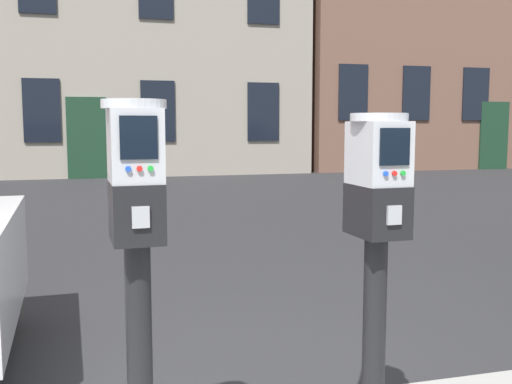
# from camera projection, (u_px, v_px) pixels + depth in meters

# --- Properties ---
(parking_meter_near_kerb) EXTENTS (0.22, 0.26, 1.35)m
(parking_meter_near_kerb) POSITION_uv_depth(u_px,v_px,m) (137.00, 224.00, 2.03)
(parking_meter_near_kerb) COLOR black
(parking_meter_near_kerb) RESTS_ON sidewalk_slab
(parking_meter_twin_adjacent) EXTENTS (0.22, 0.26, 1.31)m
(parking_meter_twin_adjacent) POSITION_uv_depth(u_px,v_px,m) (377.00, 221.00, 2.27)
(parking_meter_twin_adjacent) COLOR black
(parking_meter_twin_adjacent) RESTS_ON sidewalk_slab
(townhouse_cream_stone) EXTENTS (8.72, 6.34, 9.54)m
(townhouse_cream_stone) POSITION_uv_depth(u_px,v_px,m) (145.00, 15.00, 18.44)
(townhouse_cream_stone) COLOR #9E9384
(townhouse_cream_stone) RESTS_ON ground_plane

